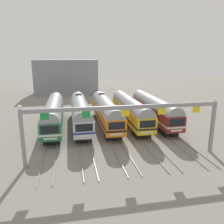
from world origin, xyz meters
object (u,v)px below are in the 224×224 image
object	(u,v)px
commuter_train_green	(54,113)
catenary_gantry	(125,116)
commuter_train_orange	(106,110)
commuter_train_maroon	(154,108)
commuter_train_silver	(80,112)
commuter_train_yellow	(130,109)

from	to	relation	value
commuter_train_green	catenary_gantry	size ratio (longest dim) A/B	0.79
catenary_gantry	commuter_train_orange	bearing A→B (deg)	90.00
commuter_train_green	catenary_gantry	bearing A→B (deg)	-57.04
commuter_train_green	commuter_train_orange	world-z (taller)	commuter_train_orange
catenary_gantry	commuter_train_maroon	bearing A→B (deg)	57.04
commuter_train_silver	commuter_train_orange	world-z (taller)	same
commuter_train_green	commuter_train_yellow	distance (m)	13.12
commuter_train_green	commuter_train_yellow	size ratio (longest dim) A/B	1.00
commuter_train_orange	commuter_train_maroon	bearing A→B (deg)	-0.03
commuter_train_silver	catenary_gantry	size ratio (longest dim) A/B	0.79
commuter_train_silver	commuter_train_orange	xyz separation A→B (m)	(4.37, 0.00, 0.00)
commuter_train_yellow	commuter_train_maroon	distance (m)	4.37
commuter_train_green	catenary_gantry	distance (m)	16.29
commuter_train_silver	catenary_gantry	world-z (taller)	catenary_gantry
catenary_gantry	commuter_train_silver	bearing A→B (deg)	107.96
commuter_train_green	commuter_train_maroon	size ratio (longest dim) A/B	1.00
commuter_train_silver	commuter_train_maroon	distance (m)	13.12
commuter_train_silver	commuter_train_yellow	bearing A→B (deg)	-0.03
commuter_train_green	commuter_train_orange	xyz separation A→B (m)	(8.75, 0.00, 0.00)
commuter_train_maroon	catenary_gantry	distance (m)	16.29
commuter_train_orange	commuter_train_silver	bearing A→B (deg)	180.00
commuter_train_silver	catenary_gantry	distance (m)	14.42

